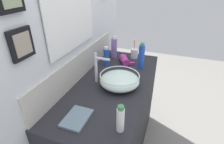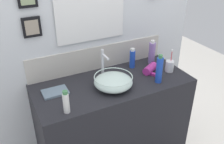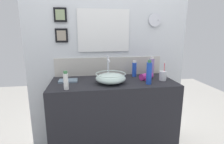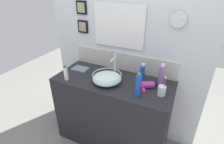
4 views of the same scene
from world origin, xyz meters
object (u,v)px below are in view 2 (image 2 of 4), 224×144
(hair_drier, at_px, (151,68))
(soap_dispenser, at_px, (66,102))
(lotion_bottle, at_px, (159,70))
(hand_towel, at_px, (55,92))
(faucet, at_px, (103,62))
(spray_bottle, at_px, (152,53))
(toothbrush_cup, at_px, (170,66))
(glass_bowl_sink, at_px, (113,82))
(shampoo_bottle, at_px, (132,58))

(hair_drier, xyz_separation_m, soap_dispenser, (-0.86, -0.23, 0.05))
(lotion_bottle, relative_size, hand_towel, 1.27)
(faucet, bearing_deg, spray_bottle, 4.75)
(lotion_bottle, distance_m, hand_towel, 0.85)
(faucet, relative_size, lotion_bottle, 1.03)
(hair_drier, relative_size, toothbrush_cup, 1.01)
(hair_drier, xyz_separation_m, hand_towel, (-0.86, 0.05, -0.03))
(glass_bowl_sink, relative_size, soap_dispenser, 1.80)
(hair_drier, relative_size, spray_bottle, 0.90)
(glass_bowl_sink, bearing_deg, spray_bottle, 23.38)
(glass_bowl_sink, xyz_separation_m, soap_dispenser, (-0.43, -0.14, 0.03))
(glass_bowl_sink, relative_size, shampoo_bottle, 1.64)
(glass_bowl_sink, bearing_deg, faucet, 90.00)
(faucet, relative_size, hair_drier, 1.23)
(faucet, distance_m, soap_dispenser, 0.55)
(faucet, height_order, soap_dispenser, faucet)
(faucet, height_order, toothbrush_cup, faucet)
(spray_bottle, bearing_deg, glass_bowl_sink, -156.62)
(glass_bowl_sink, distance_m, soap_dispenser, 0.46)
(toothbrush_cup, bearing_deg, faucet, 164.06)
(spray_bottle, bearing_deg, hand_towel, -174.39)
(faucet, height_order, lotion_bottle, faucet)
(toothbrush_cup, bearing_deg, shampoo_bottle, 140.10)
(soap_dispenser, bearing_deg, lotion_bottle, 3.46)
(glass_bowl_sink, relative_size, toothbrush_cup, 1.51)
(hair_drier, height_order, toothbrush_cup, toothbrush_cup)
(faucet, relative_size, spray_bottle, 1.10)
(lotion_bottle, bearing_deg, toothbrush_cup, 28.71)
(glass_bowl_sink, distance_m, hand_towel, 0.46)
(faucet, relative_size, hand_towel, 1.31)
(glass_bowl_sink, height_order, soap_dispenser, soap_dispenser)
(toothbrush_cup, bearing_deg, lotion_bottle, -151.29)
(soap_dispenser, height_order, shampoo_bottle, shampoo_bottle)
(soap_dispenser, bearing_deg, shampoo_bottle, 26.66)
(spray_bottle, bearing_deg, toothbrush_cup, -76.15)
(glass_bowl_sink, xyz_separation_m, lotion_bottle, (0.38, -0.09, 0.06))
(glass_bowl_sink, relative_size, faucet, 1.22)
(faucet, bearing_deg, lotion_bottle, -36.35)
(faucet, bearing_deg, hand_towel, -173.37)
(glass_bowl_sink, distance_m, shampoo_bottle, 0.40)
(glass_bowl_sink, relative_size, hand_towel, 1.59)
(soap_dispenser, relative_size, shampoo_bottle, 0.91)
(faucet, bearing_deg, toothbrush_cup, -15.94)
(toothbrush_cup, distance_m, lotion_bottle, 0.24)
(shampoo_bottle, relative_size, hand_towel, 0.97)
(hair_drier, bearing_deg, soap_dispenser, -165.29)
(faucet, xyz_separation_m, spray_bottle, (0.53, 0.04, -0.04))
(toothbrush_cup, distance_m, shampoo_bottle, 0.34)
(spray_bottle, bearing_deg, soap_dispenser, -158.99)
(hair_drier, bearing_deg, hand_towel, 176.78)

